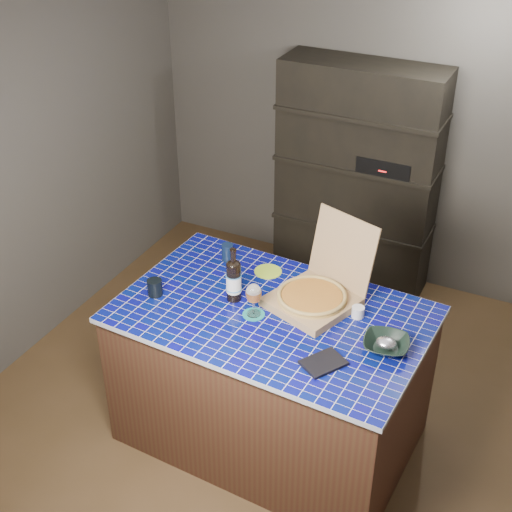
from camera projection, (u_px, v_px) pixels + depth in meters
The scene contains 14 objects.
room at pixel (273, 229), 4.09m from camera, with size 3.50×3.50×3.50m.
shelving_unit at pixel (357, 179), 5.44m from camera, with size 1.20×0.41×1.80m.
kitchen_island at pixel (271, 376), 4.19m from camera, with size 1.75×1.17×0.93m.
pizza_box at pixel (315, 294), 3.98m from camera, with size 0.57×0.62×0.46m.
mead_bottle at pixel (234, 280), 3.98m from camera, with size 0.09×0.09×0.33m.
teal_trivet at pixel (254, 314), 3.92m from camera, with size 0.12×0.12×0.01m, color #187E75.
wine_glass at pixel (254, 294), 3.85m from camera, with size 0.09×0.09×0.20m.
tumbler at pixel (155, 287), 4.06m from camera, with size 0.09×0.09×0.10m, color black.
dvd_case at pixel (323, 363), 3.57m from camera, with size 0.15×0.21×0.02m, color black.
bowl at pixel (386, 344), 3.66m from camera, with size 0.24×0.24×0.06m, color black.
foil_contents at pixel (386, 343), 3.65m from camera, with size 0.11×0.09×0.05m, color silver.
white_jar at pixel (358, 312), 3.89m from camera, with size 0.07×0.07×0.06m, color silver.
navy_cup at pixel (227, 252), 4.37m from camera, with size 0.07×0.07×0.11m, color black.
green_trivet at pixel (268, 271), 4.29m from camera, with size 0.17×0.17×0.01m, color #9FC92B.
Camera 1 is at (1.48, -3.23, 3.28)m, focal length 50.00 mm.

